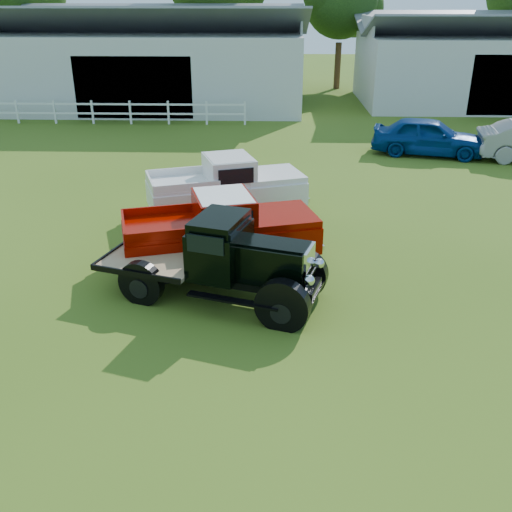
# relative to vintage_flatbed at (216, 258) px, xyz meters

# --- Properties ---
(ground) EXTENTS (120.00, 120.00, 0.00)m
(ground) POSITION_rel_vintage_flatbed_xyz_m (0.66, -1.26, -0.97)
(ground) COLOR #3B5713
(shed_left) EXTENTS (18.80, 10.20, 5.60)m
(shed_left) POSITION_rel_vintage_flatbed_xyz_m (-6.34, 24.74, 1.83)
(shed_left) COLOR #ACACAB
(shed_left) RESTS_ON ground
(shed_right) EXTENTS (16.80, 9.20, 5.20)m
(shed_right) POSITION_rel_vintage_flatbed_xyz_m (14.66, 25.74, 1.63)
(shed_right) COLOR #ACACAB
(shed_right) RESTS_ON ground
(fence_rail) EXTENTS (14.20, 0.16, 1.20)m
(fence_rail) POSITION_rel_vintage_flatbed_xyz_m (-7.34, 18.74, -0.37)
(fence_rail) COLOR white
(fence_rail) RESTS_ON ground
(tree_a) EXTENTS (6.30, 6.30, 10.50)m
(tree_a) POSITION_rel_vintage_flatbed_xyz_m (-17.34, 31.74, 4.28)
(tree_a) COLOR black
(tree_a) RESTS_ON ground
(tree_b) EXTENTS (6.90, 6.90, 11.50)m
(tree_b) POSITION_rel_vintage_flatbed_xyz_m (-3.34, 32.74, 4.78)
(tree_b) COLOR black
(tree_b) RESTS_ON ground
(tree_c) EXTENTS (5.40, 5.40, 9.00)m
(tree_c) POSITION_rel_vintage_flatbed_xyz_m (5.66, 31.74, 3.53)
(tree_c) COLOR black
(tree_c) RESTS_ON ground
(vintage_flatbed) EXTENTS (5.26, 3.31, 1.94)m
(vintage_flatbed) POSITION_rel_vintage_flatbed_xyz_m (0.00, 0.00, 0.00)
(vintage_flatbed) COLOR black
(vintage_flatbed) RESTS_ON ground
(red_pickup) EXTENTS (5.27, 3.20, 1.80)m
(red_pickup) POSITION_rel_vintage_flatbed_xyz_m (-0.08, 1.86, -0.07)
(red_pickup) COLOR #870A00
(red_pickup) RESTS_ON ground
(white_pickup) EXTENTS (5.19, 3.34, 1.78)m
(white_pickup) POSITION_rel_vintage_flatbed_xyz_m (-0.22, 5.33, -0.08)
(white_pickup) COLOR silver
(white_pickup) RESTS_ON ground
(misc_car_blue) EXTENTS (4.93, 2.93, 1.57)m
(misc_car_blue) POSITION_rel_vintage_flatbed_xyz_m (7.69, 12.83, -0.19)
(misc_car_blue) COLOR navy
(misc_car_blue) RESTS_ON ground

